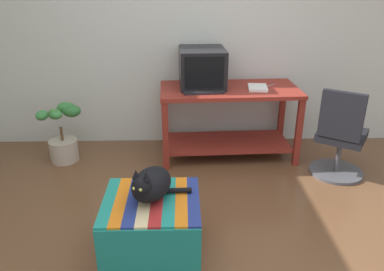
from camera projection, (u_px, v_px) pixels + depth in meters
The scene contains 11 objects.
ground_plane at pixel (200, 252), 2.72m from camera, with size 14.00×14.00×0.00m, color brown.
back_wall at pixel (192, 28), 4.09m from camera, with size 8.00×0.10×2.60m, color silver.
desk at pixel (229, 110), 3.99m from camera, with size 1.45×0.74×0.76m.
tv_monitor at pixel (202, 68), 3.90m from camera, with size 0.48×0.54×0.39m.
keyboard at pixel (203, 92), 3.73m from camera, with size 0.40×0.15×0.02m, color black.
book at pixel (258, 88), 3.86m from camera, with size 0.19×0.25×0.03m, color white.
ottoman_with_blanket at pixel (152, 225), 2.66m from camera, with size 0.66×0.62×0.42m.
cat at pixel (151, 184), 2.55m from camera, with size 0.46×0.42×0.27m.
potted_plant at pixel (63, 136), 3.97m from camera, with size 0.42×0.38×0.61m.
office_chair at pixel (340, 140), 3.60m from camera, with size 0.58×0.58×0.89m.
pen at pixel (270, 86), 3.97m from camera, with size 0.01×0.01×0.14m, color #B7B7BC.
Camera 1 is at (-0.11, -2.16, 1.84)m, focal length 35.42 mm.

